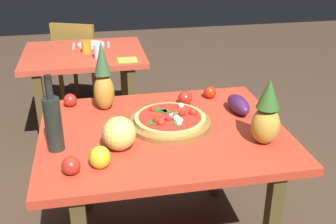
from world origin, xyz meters
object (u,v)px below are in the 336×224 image
Objects in this scene: dinner_plate at (91,45)px; napkin_folded at (127,60)px; pizza at (170,118)px; bell_pepper at (100,157)px; drinking_glass_juice at (86,47)px; tomato_at_corner at (185,98)px; display_table at (163,145)px; eggplant at (238,105)px; pizza_board at (170,123)px; pineapple_right at (103,80)px; tomato_by_bottle at (210,92)px; dining_chair at (80,60)px; wine_bottle at (53,122)px; fork_utensil at (74,46)px; melon at (119,133)px; tomato_beside_pepper at (70,100)px; knife_utensil at (108,44)px; pineapple_left at (267,115)px; tomato_near_board at (71,166)px; drinking_glass_water at (99,52)px; background_table at (85,66)px.

napkin_folded is (0.25, -0.44, -0.01)m from dinner_plate.
bell_pepper reaches higher than pizza.
tomato_at_corner is at bearing -64.55° from drinking_glass_juice.
eggplant is at bearing 15.72° from display_table.
pizza_board is 1.08× the size of pineapple_right.
tomato_by_bottle reaches higher than display_table.
dining_chair is 6.07× the size of napkin_folded.
napkin_folded is (-0.10, 1.09, -0.04)m from pizza.
fork_utensil is (0.05, 1.66, -0.13)m from wine_bottle.
drinking_glass_juice is 0.22m from fork_utensil.
fork_utensil is at bearing 97.55° from melon.
eggplant reaches higher than tomato_beside_pepper.
tomato_by_bottle is 1.25m from drinking_glass_juice.
tomato_at_corner is 0.44× the size of fork_utensil.
tomato_beside_pepper is (-0.19, 0.07, -0.13)m from pineapple_right.
tomato_at_corner is at bearing 60.83° from pizza.
wine_bottle is at bearing -167.09° from eggplant.
fork_utensil is at bearing 118.02° from drinking_glass_juice.
pizza_board is at bearing -78.66° from knife_utensil.
wine_bottle is 0.48m from tomato_beside_pepper.
melon is 1.10× the size of napkin_folded.
display_table is at bearing 32.47° from melon.
bell_pepper reaches higher than knife_utensil.
tomato_beside_pepper is 0.40× the size of knife_utensil.
melon is 1.53m from drinking_glass_juice.
melon is at bearing -84.64° from pineapple_right.
pineapple_left is at bearing -63.72° from drinking_glass_juice.
wine_bottle is 0.25m from tomato_near_board.
pineapple_right is 3.64× the size of drinking_glass_water.
bell_pepper is at bearing -84.83° from fork_utensil.
wine_bottle is 0.46m from pineapple_right.
display_table is at bearing -75.75° from drinking_glass_juice.
knife_utensil is (0.28, 0.00, 0.00)m from fork_utensil.
pineapple_right is 0.92m from drinking_glass_water.
pizza is 1.62× the size of dinner_plate.
tomato_by_bottle is at bearing 21.77° from tomato_at_corner.
melon is (0.28, -0.05, -0.06)m from wine_bottle.
pizza_board is at bearing 146.91° from pineapple_left.
drinking_glass_juice is at bearing -101.18° from dinner_plate.
pizza is at bearing -72.87° from background_table.
drinking_glass_juice is 0.67× the size of napkin_folded.
bell_pepper is 0.12m from tomato_near_board.
pizza is 1.98× the size of fork_utensil.
eggplant is (0.75, 0.40, -0.00)m from bell_pepper.
drinking_glass_water is at bearing 87.78° from bell_pepper.
pizza_board is 1.09m from napkin_folded.
pineapple_left is at bearing -88.94° from eggplant.
display_table is 6.66× the size of fork_utensil.
melon is at bearing -84.43° from background_table.
drinking_glass_water is at bearing 104.46° from pizza.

